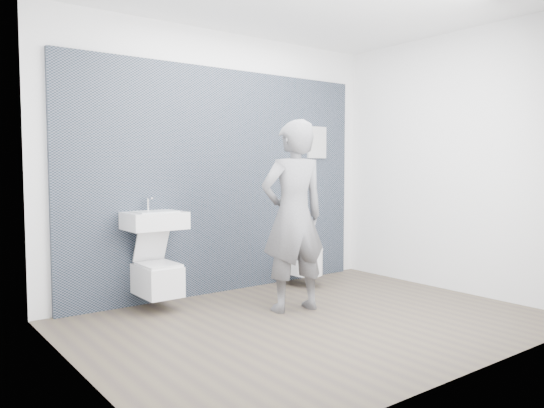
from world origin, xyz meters
TOP-DOWN VIEW (x-y plane):
  - ground at (0.00, 0.00)m, footprint 4.00×4.00m
  - room_shell at (0.00, 0.00)m, footprint 4.00×4.00m
  - tile_wall at (0.00, 1.47)m, footprint 3.60×0.06m
  - washbasin at (-0.92, 1.24)m, footprint 0.55×0.41m
  - toilet_square at (-0.92, 1.20)m, footprint 0.34×0.49m
  - toilet_rounded at (0.85, 1.16)m, footprint 0.33×0.57m
  - info_placard at (1.31, 1.43)m, footprint 0.29×0.03m
  - visitor at (0.09, 0.39)m, footprint 0.72×0.54m

SIDE VIEW (x-z plane):
  - ground at x=0.00m, z-range 0.00..0.00m
  - tile_wall at x=0.00m, z-range -1.20..1.20m
  - info_placard at x=1.31m, z-range -0.19..0.19m
  - toilet_rounded at x=0.85m, z-range 0.14..0.44m
  - toilet_square at x=-0.92m, z-range -0.01..0.62m
  - washbasin at x=-0.92m, z-range 0.65..1.06m
  - visitor at x=0.09m, z-range 0.00..1.79m
  - room_shell at x=0.00m, z-range -0.26..3.74m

